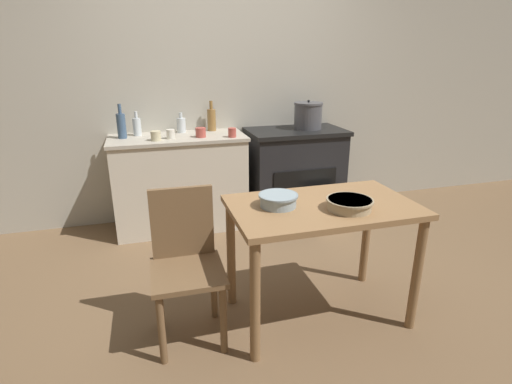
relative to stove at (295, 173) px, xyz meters
The scene contains 18 objects.
ground_plane 1.49m from the stove, 116.77° to the right, with size 14.00×14.00×0.00m, color brown.
wall_back 1.10m from the stove, 154.24° to the left, with size 8.00×0.07×2.55m.
counter_cabinet 1.14m from the stove, behind, with size 1.22×0.56×0.88m.
stove is the anchor object (origin of this frame).
work_table 1.71m from the stove, 106.30° to the right, with size 1.08×0.65×0.75m.
chair 2.02m from the stove, 129.27° to the right, with size 0.41×0.41×0.87m.
flour_sack 0.56m from the stove, 70.27° to the right, with size 0.30×0.21×0.42m, color beige.
stock_pot 0.58m from the stove, ahead, with size 0.28×0.28×0.28m.
mixing_bowl_large 1.79m from the stove, 114.92° to the right, with size 0.23×0.23×0.07m.
mixing_bowl_small 1.82m from the stove, 101.96° to the right, with size 0.26×0.26×0.06m.
bottle_far_left 1.70m from the stove, behind, with size 0.08×0.08×0.30m.
bottle_left 0.98m from the stove, 166.42° to the left, with size 0.08×0.08×0.28m.
bottle_mid_left 1.21m from the stove, behind, with size 0.08×0.08×0.19m.
bottle_center_left 1.58m from the stove, behind, with size 0.07×0.07×0.22m.
cup_center 1.42m from the stove, behind, with size 0.09×0.09×0.08m, color beige.
cup_center_right 0.84m from the stove, 165.74° to the right, with size 0.07×0.07×0.08m, color #B74C42.
cup_mid_right 1.30m from the stove, behind, with size 0.07×0.07×0.08m, color silver.
cup_right 1.06m from the stove, behind, with size 0.09×0.09×0.08m, color #B74C42.
Camera 1 is at (-0.82, -2.33, 1.59)m, focal length 28.00 mm.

